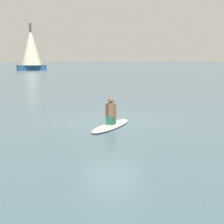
{
  "coord_description": "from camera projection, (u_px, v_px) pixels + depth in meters",
  "views": [
    {
      "loc": [
        -9.96,
        8.76,
        2.43
      ],
      "look_at": [
        -1.23,
        1.1,
        0.6
      ],
      "focal_mm": 54.31,
      "sensor_mm": 36.0,
      "label": 1
    }
  ],
  "objects": [
    {
      "name": "ground_plane",
      "position": [
        112.0,
        120.0,
        13.48
      ],
      "size": [
        400.0,
        400.0,
        0.0
      ],
      "primitive_type": "plane",
      "color": "slate"
    },
    {
      "name": "person_paddler",
      "position": [
        111.0,
        112.0,
        12.1
      ],
      "size": [
        0.41,
        0.4,
        0.97
      ],
      "rotation": [
        0.0,
        0.0,
        -1.14
      ],
      "color": "#26664C",
      "rests_on": "surfboard"
    },
    {
      "name": "surfboard",
      "position": [
        111.0,
        126.0,
        12.18
      ],
      "size": [
        1.78,
        2.81,
        0.1
      ],
      "primitive_type": "ellipsoid",
      "rotation": [
        0.0,
        0.0,
        -1.14
      ],
      "color": "silver",
      "rests_on": "ground"
    },
    {
      "name": "sailboat_near_right",
      "position": [
        31.0,
        48.0,
        71.17
      ],
      "size": [
        4.93,
        6.21,
        9.76
      ],
      "rotation": [
        0.0,
        0.0,
        1.37
      ],
      "color": "navy",
      "rests_on": "ground"
    }
  ]
}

